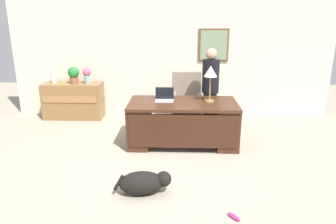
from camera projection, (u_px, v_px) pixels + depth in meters
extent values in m
plane|color=#9E937F|center=(166.00, 165.00, 4.76)|extent=(12.00, 12.00, 0.00)
cube|color=beige|center=(171.00, 55.00, 6.85)|extent=(7.00, 0.12, 2.70)
cube|color=brown|center=(214.00, 45.00, 6.68)|extent=(0.64, 0.03, 0.69)
cube|color=gray|center=(214.00, 45.00, 6.66)|extent=(0.56, 0.01, 0.61)
cube|color=#422316|center=(183.00, 104.00, 5.37)|extent=(1.86, 0.95, 0.05)
cube|color=#422316|center=(140.00, 124.00, 5.50)|extent=(0.36, 0.89, 0.70)
cube|color=#422316|center=(226.00, 125.00, 5.45)|extent=(0.36, 0.89, 0.70)
cube|color=#381E13|center=(183.00, 131.00, 5.04)|extent=(1.76, 0.04, 0.56)
cube|color=olive|center=(73.00, 101.00, 6.87)|extent=(1.27, 0.48, 0.78)
cube|color=#A16F40|center=(69.00, 99.00, 6.60)|extent=(1.17, 0.02, 0.14)
cube|color=gray|center=(186.00, 108.00, 6.36)|extent=(0.60, 0.58, 0.18)
cylinder|color=black|center=(186.00, 119.00, 6.43)|extent=(0.10, 0.10, 0.28)
cylinder|color=black|center=(186.00, 124.00, 6.46)|extent=(0.52, 0.52, 0.05)
cube|color=gray|center=(186.00, 87.00, 6.47)|extent=(0.60, 0.12, 0.62)
cube|color=gray|center=(174.00, 99.00, 6.31)|extent=(0.08, 0.50, 0.22)
cube|color=gray|center=(199.00, 99.00, 6.29)|extent=(0.08, 0.50, 0.22)
cylinder|color=#262323|center=(209.00, 112.00, 6.10)|extent=(0.26, 0.26, 0.77)
cylinder|color=black|center=(211.00, 76.00, 5.89)|extent=(0.32, 0.32, 0.62)
sphere|color=tan|center=(212.00, 54.00, 5.77)|extent=(0.21, 0.21, 0.21)
ellipsoid|color=black|center=(141.00, 183.00, 3.94)|extent=(0.60, 0.38, 0.30)
sphere|color=black|center=(164.00, 179.00, 3.96)|extent=(0.20, 0.20, 0.20)
cylinder|color=black|center=(119.00, 183.00, 3.91)|extent=(0.15, 0.06, 0.21)
cube|color=#B2B5BA|center=(164.00, 101.00, 5.42)|extent=(0.32, 0.22, 0.01)
cube|color=black|center=(165.00, 93.00, 5.49)|extent=(0.32, 0.01, 0.21)
cylinder|color=#9E8447|center=(209.00, 101.00, 5.39)|extent=(0.16, 0.16, 0.02)
cylinder|color=#9E8447|center=(210.00, 89.00, 5.33)|extent=(0.02, 0.02, 0.42)
cone|color=silver|center=(211.00, 71.00, 5.24)|extent=(0.22, 0.22, 0.18)
cylinder|color=#84B3B2|center=(87.00, 79.00, 6.72)|extent=(0.12, 0.12, 0.18)
sphere|color=#CC588B|center=(87.00, 72.00, 6.67)|extent=(0.17, 0.17, 0.17)
cylinder|color=silver|center=(53.00, 76.00, 6.72)|extent=(0.11, 0.11, 0.31)
cylinder|color=brown|center=(74.00, 80.00, 6.73)|extent=(0.18, 0.18, 0.14)
sphere|color=#267C33|center=(73.00, 72.00, 6.68)|extent=(0.24, 0.24, 0.24)
ellipsoid|color=#D8338C|center=(234.00, 217.00, 3.48)|extent=(0.15, 0.17, 0.05)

